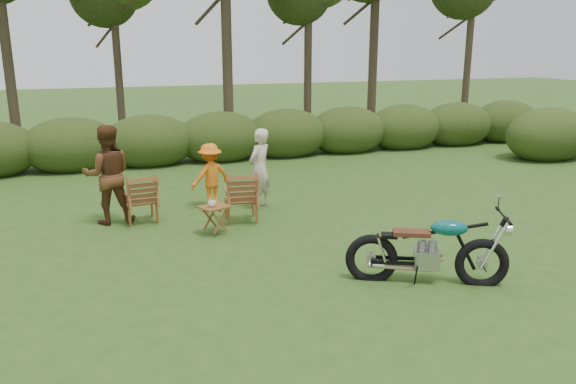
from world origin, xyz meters
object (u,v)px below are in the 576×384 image
object	(u,v)px
child	(212,207)
cup	(212,204)
adult_a	(260,207)
adult_b	(112,222)
side_table	(215,220)
lawn_chair_right	(241,221)
lawn_chair_left	(142,222)
motorcycle	(425,282)

from	to	relation	value
child	cup	bearing A→B (deg)	60.19
adult_a	adult_b	bearing A→B (deg)	-38.10
cup	side_table	bearing A→B (deg)	30.24
lawn_chair_right	lawn_chair_left	xyz separation A→B (m)	(-1.78, 0.58, 0.00)
lawn_chair_left	lawn_chair_right	bearing A→B (deg)	155.69
adult_a	cup	bearing A→B (deg)	8.41
motorcycle	child	distance (m)	5.09
lawn_chair_right	child	xyz separation A→B (m)	(-0.34, 1.08, 0.00)
motorcycle	lawn_chair_left	size ratio (longest dim) A/B	2.28
side_table	cup	xyz separation A→B (m)	(-0.05, -0.03, 0.31)
lawn_chair_left	child	size ratio (longest dim) A/B	0.70
adult_a	child	world-z (taller)	adult_a
motorcycle	side_table	size ratio (longest dim) A/B	4.12
lawn_chair_right	side_table	bearing A→B (deg)	50.73
side_table	lawn_chair_right	bearing A→B (deg)	43.13
lawn_chair_left	cup	xyz separation A→B (m)	(1.10, -1.19, 0.56)
adult_b	adult_a	bearing A→B (deg)	-179.09
cup	child	bearing A→B (deg)	78.80
lawn_chair_left	side_table	world-z (taller)	side_table
lawn_chair_right	adult_b	distance (m)	2.42
lawn_chair_left	adult_a	world-z (taller)	adult_a
cup	adult_a	distance (m)	1.94
lawn_chair_right	adult_b	bearing A→B (deg)	-9.75
motorcycle	lawn_chair_right	size ratio (longest dim) A/B	2.19
side_table	child	xyz separation A→B (m)	(0.29, 1.67, -0.26)
side_table	adult_a	size ratio (longest dim) A/B	0.32
lawn_chair_left	adult_b	distance (m)	0.55
lawn_chair_right	adult_a	size ratio (longest dim) A/B	0.59
side_table	adult_a	distance (m)	1.82
cup	adult_a	bearing A→B (deg)	46.92
adult_a	lawn_chair_right	bearing A→B (deg)	12.77
adult_a	child	xyz separation A→B (m)	(-0.93, 0.34, 0.00)
side_table	cup	world-z (taller)	cup
motorcycle	child	size ratio (longest dim) A/B	1.60
motorcycle	adult_b	size ratio (longest dim) A/B	1.15
adult_a	adult_b	distance (m)	2.90
lawn_chair_right	cup	bearing A→B (deg)	49.96
lawn_chair_right	side_table	size ratio (longest dim) A/B	1.88
lawn_chair_left	child	distance (m)	1.52
cup	lawn_chair_right	bearing A→B (deg)	42.36
motorcycle	adult_b	world-z (taller)	adult_b
lawn_chair_left	adult_b	bearing A→B (deg)	-21.14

